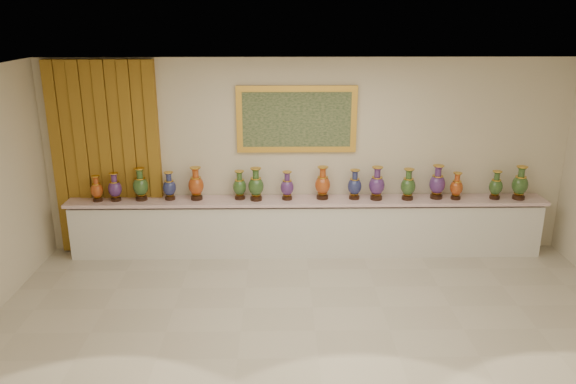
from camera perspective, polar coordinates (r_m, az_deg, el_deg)
name	(u,v)px	position (r m, az deg, el deg)	size (l,w,h in m)	color
ground	(315,331)	(6.89, 2.79, -13.89)	(8.00, 8.00, 0.00)	beige
room	(137,153)	(8.80, -15.08, 3.88)	(8.00, 8.00, 8.00)	beige
counter	(306,227)	(8.73, 1.89, -3.60)	(7.28, 0.48, 0.90)	white
vase_0	(97,190)	(8.89, -18.85, 0.21)	(0.19, 0.19, 0.40)	#321A0E
vase_1	(115,188)	(8.82, -17.17, 0.36)	(0.24, 0.24, 0.44)	#321A0E
vase_2	(141,186)	(8.75, -14.75, 0.62)	(0.24, 0.24, 0.50)	#321A0E
vase_3	(169,187)	(8.67, -11.96, 0.48)	(0.24, 0.24, 0.43)	#321A0E
vase_4	(196,185)	(8.59, -9.32, 0.70)	(0.30, 0.30, 0.51)	#321A0E
vase_5	(240,186)	(8.54, -4.94, 0.57)	(0.25, 0.25, 0.44)	#321A0E
vase_6	(256,186)	(8.46, -3.27, 0.63)	(0.26, 0.26, 0.50)	#321A0E
vase_7	(287,187)	(8.49, -0.09, 0.52)	(0.23, 0.23, 0.44)	#321A0E
vase_8	(323,184)	(8.53, 3.53, 0.78)	(0.28, 0.28, 0.51)	#321A0E
vase_9	(355,186)	(8.58, 6.78, 0.63)	(0.22, 0.22, 0.46)	#321A0E
vase_10	(377,185)	(8.59, 9.01, 0.72)	(0.31, 0.31, 0.51)	#321A0E
vase_11	(408,186)	(8.68, 12.11, 0.62)	(0.25, 0.25, 0.48)	#321A0E
vase_12	(437,184)	(8.83, 14.92, 0.83)	(0.28, 0.28, 0.52)	#321A0E
vase_13	(456,187)	(8.88, 16.74, 0.46)	(0.22, 0.22, 0.42)	#321A0E
vase_14	(496,186)	(9.09, 20.36, 0.54)	(0.25, 0.25, 0.44)	#321A0E
vase_15	(520,184)	(9.20, 22.51, 0.72)	(0.28, 0.28, 0.52)	#321A0E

